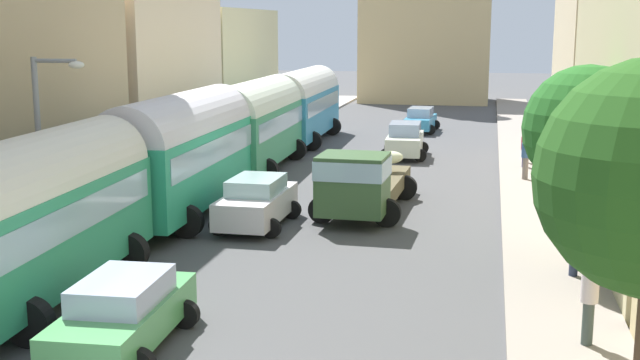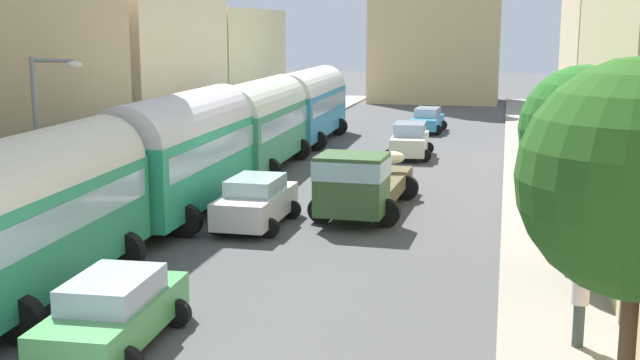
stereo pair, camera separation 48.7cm
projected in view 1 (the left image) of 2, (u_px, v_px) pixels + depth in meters
The scene contains 23 objects.
ground_plane at pixel (367, 164), 37.78m from camera, with size 154.00×154.00×0.00m, color #4A494B.
sidewalk_left at pixel (219, 157), 39.24m from camera, with size 2.50×70.00×0.14m, color #ADA49D.
sidewalk_right at pixel (528, 168), 36.30m from camera, with size 2.50×70.00×0.14m, color gray.
building_left_2 at pixel (139, 70), 38.29m from camera, with size 5.09×10.54×8.54m.
building_left_3 at pixel (208, 70), 49.35m from camera, with size 5.85×11.45×7.31m.
building_right_2 at pixel (624, 54), 35.27m from camera, with size 5.21×11.19×10.23m.
distant_church at pixel (426, 11), 67.27m from camera, with size 10.57×6.89×21.55m.
parked_bus_0 at pixel (36, 210), 18.60m from camera, with size 3.48×8.46×3.93m.
parked_bus_1 at pixel (181, 149), 27.23m from camera, with size 3.48×9.37×4.13m.
parked_bus_2 at pixel (257, 121), 35.90m from camera, with size 3.46×9.49×4.00m.
parked_bus_3 at pixel (303, 102), 44.55m from camera, with size 3.40×9.97×4.00m.
cargo_truck_0 at pixel (362, 182), 27.16m from camera, with size 3.15×7.15×2.34m.
car_0 at pixel (405, 140), 39.57m from camera, with size 2.33×4.12×1.71m.
car_1 at pixel (420, 120), 49.05m from camera, with size 2.24×4.12×1.48m.
car_2 at pixel (123, 313), 16.01m from camera, with size 2.39×4.32×1.49m.
car_3 at pixel (257, 202), 25.87m from camera, with size 2.30×4.15×1.61m.
pedestrian_0 at pixel (589, 300), 15.87m from camera, with size 0.48×0.48×1.86m.
pedestrian_1 at pixel (525, 148), 36.02m from camera, with size 0.55×0.55×1.73m.
pedestrian_2 at pixel (575, 240), 20.28m from camera, with size 0.40×0.40×1.86m.
pedestrian_3 at pixel (526, 144), 37.18m from camera, with size 0.45×0.45×1.80m.
pedestrian_4 at pixel (526, 157), 33.13m from camera, with size 0.37×0.37×1.86m.
streetlamp_near at pixel (46, 138), 22.02m from camera, with size 1.54×0.28×5.52m.
roadside_tree_1 at pixel (587, 129), 20.29m from camera, with size 3.21×3.21×5.41m.
Camera 1 is at (5.51, -9.91, 6.34)m, focal length 45.57 mm.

